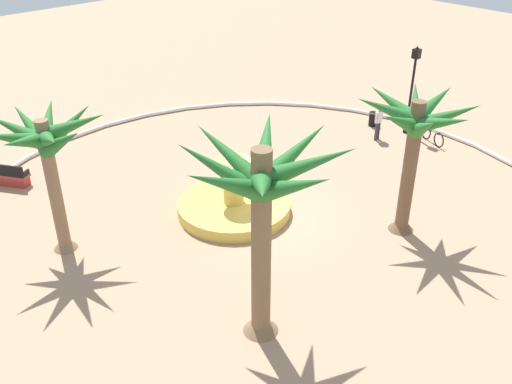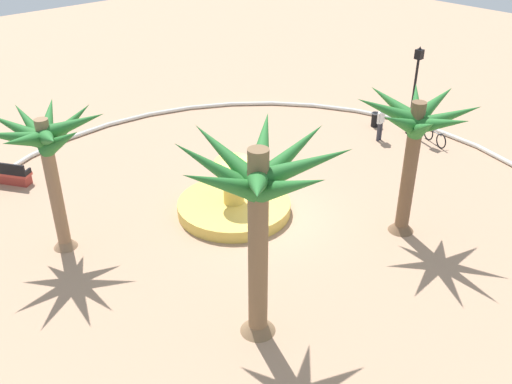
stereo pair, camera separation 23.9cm
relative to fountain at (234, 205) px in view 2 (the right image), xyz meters
name	(u,v)px [view 2 (the right image)]	position (x,y,z in m)	size (l,w,h in m)	color
ground_plane	(265,217)	(-1.05, -0.65, -0.31)	(80.00, 80.00, 0.00)	tan
plaza_curb	(266,214)	(-1.05, -0.65, -0.21)	(23.47, 23.47, 0.20)	silver
fountain	(234,205)	(0.00, 0.00, 0.00)	(4.27, 4.27, 2.17)	gold
palm_tree_near_fountain	(415,131)	(-5.01, -3.62, 3.57)	(4.10, 4.08, 5.15)	brown
palm_tree_by_curb	(259,195)	(-5.32, 3.63, 4.09)	(4.52, 4.55, 5.92)	brown
palm_tree_mid_plaza	(46,144)	(2.15, 5.79, 3.58)	(3.87, 3.83, 4.99)	#8E6B4C
bench_west	(12,176)	(7.87, 5.30, 0.04)	(1.61, 1.30, 1.00)	#B73D33
lamppost	(415,84)	(-0.12, -11.15, 2.21)	(0.32, 0.32, 4.31)	black
trash_bin	(375,119)	(1.52, -10.63, 0.07)	(0.46, 0.46, 0.73)	black
bicycle_red_frame	(435,136)	(-1.66, -10.99, 0.07)	(1.61, 0.74, 0.94)	black
person_cyclist_helmet	(381,122)	(0.35, -9.40, 0.63)	(0.22, 0.53, 1.69)	#33333D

